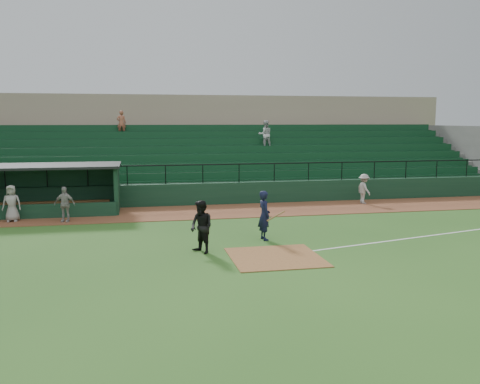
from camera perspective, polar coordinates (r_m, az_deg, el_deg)
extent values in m
plane|color=#2A551B|center=(18.22, 3.14, -6.52)|extent=(90.00, 90.00, 0.00)
cube|color=brown|center=(25.86, -1.32, -2.13)|extent=(40.00, 4.00, 0.03)
cube|color=brown|center=(17.28, 3.98, -7.28)|extent=(3.00, 3.00, 0.03)
cube|color=white|center=(22.58, 22.44, -4.26)|extent=(17.49, 4.44, 0.01)
cube|color=#10321F|center=(27.91, -2.12, -0.17)|extent=(36.00, 0.35, 1.20)
cylinder|color=black|center=(27.73, -2.14, 3.10)|extent=(36.00, 0.06, 0.06)
cube|color=slate|center=(32.59, -3.53, 3.12)|extent=(36.00, 9.00, 3.60)
cube|color=#103B1F|center=(32.06, -3.41, 3.85)|extent=(34.56, 8.00, 4.05)
cube|color=slate|center=(39.35, 23.45, 3.75)|extent=(0.35, 9.50, 4.20)
cube|color=gray|center=(38.94, -4.88, 5.96)|extent=(38.00, 3.00, 6.40)
cube|color=slate|center=(36.94, -4.53, 6.64)|extent=(36.00, 2.00, 0.20)
imported|color=#BCBCBC|center=(34.02, 2.84, 6.42)|extent=(0.91, 0.71, 1.86)
imported|color=#AA5A3E|center=(34.97, -13.12, 7.54)|extent=(0.59, 0.39, 1.62)
cube|color=#10321F|center=(28.17, -22.16, 0.45)|extent=(8.50, 0.20, 2.30)
cube|color=#10321F|center=(26.40, -13.59, 0.35)|extent=(0.20, 2.60, 2.30)
cube|color=black|center=(26.78, -22.81, 2.66)|extent=(8.90, 3.20, 0.12)
cube|color=olive|center=(27.91, -22.22, -1.49)|extent=(7.65, 0.40, 0.50)
cube|color=#10321F|center=(25.71, -23.15, -2.08)|extent=(8.50, 0.12, 0.70)
imported|color=black|center=(19.59, 2.73, -2.62)|extent=(0.54, 0.75, 1.91)
cylinder|color=olive|center=(19.50, 4.02, -2.70)|extent=(0.79, 0.34, 0.35)
imported|color=black|center=(17.67, -4.33, -3.92)|extent=(1.07, 1.13, 1.84)
imported|color=#A5A09A|center=(28.80, 13.70, 0.36)|extent=(0.73, 1.12, 1.64)
imported|color=#9C9792|center=(24.24, -19.03, -1.31)|extent=(0.99, 0.57, 1.60)
imported|color=#99958F|center=(25.20, -24.18, -1.16)|extent=(0.83, 0.56, 1.66)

